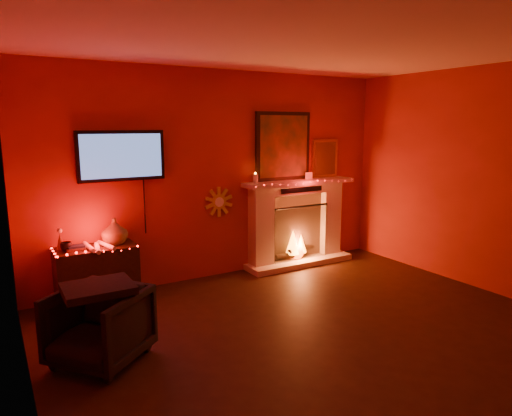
{
  "coord_description": "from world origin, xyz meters",
  "views": [
    {
      "loc": [
        -2.65,
        -2.87,
        2.0
      ],
      "look_at": [
        0.06,
        1.7,
        1.03
      ],
      "focal_mm": 32.0,
      "sensor_mm": 36.0,
      "label": 1
    }
  ],
  "objects_px": {
    "console_table": "(98,271)",
    "armchair": "(99,326)",
    "tv": "(122,156)",
    "fireplace": "(296,215)",
    "sunburst_clock": "(219,202)"
  },
  "relations": [
    {
      "from": "fireplace",
      "to": "console_table",
      "type": "distance_m",
      "value": 2.84
    },
    {
      "from": "fireplace",
      "to": "sunburst_clock",
      "type": "height_order",
      "value": "fireplace"
    },
    {
      "from": "tv",
      "to": "armchair",
      "type": "distance_m",
      "value": 2.13
    },
    {
      "from": "fireplace",
      "to": "console_table",
      "type": "xyz_separation_m",
      "value": [
        -2.82,
        -0.13,
        -0.34
      ]
    },
    {
      "from": "fireplace",
      "to": "armchair",
      "type": "bearing_deg",
      "value": -154.47
    },
    {
      "from": "console_table",
      "to": "armchair",
      "type": "distance_m",
      "value": 1.38
    },
    {
      "from": "tv",
      "to": "fireplace",
      "type": "bearing_deg",
      "value": -1.5
    },
    {
      "from": "fireplace",
      "to": "sunburst_clock",
      "type": "xyz_separation_m",
      "value": [
        -1.19,
        0.09,
        0.28
      ]
    },
    {
      "from": "fireplace",
      "to": "armchair",
      "type": "xyz_separation_m",
      "value": [
        -3.09,
        -1.48,
        -0.4
      ]
    },
    {
      "from": "console_table",
      "to": "armchair",
      "type": "relative_size",
      "value": 1.36
    },
    {
      "from": "sunburst_clock",
      "to": "armchair",
      "type": "distance_m",
      "value": 2.55
    },
    {
      "from": "tv",
      "to": "sunburst_clock",
      "type": "xyz_separation_m",
      "value": [
        1.25,
        0.03,
        -0.65
      ]
    },
    {
      "from": "sunburst_clock",
      "to": "armchair",
      "type": "relative_size",
      "value": 0.56
    },
    {
      "from": "fireplace",
      "to": "armchair",
      "type": "relative_size",
      "value": 3.07
    },
    {
      "from": "console_table",
      "to": "armchair",
      "type": "bearing_deg",
      "value": -101.53
    }
  ]
}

